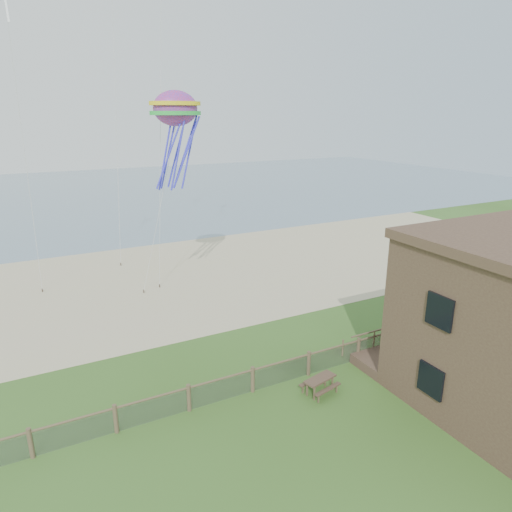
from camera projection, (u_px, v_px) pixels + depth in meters
name	position (u px, v px, depth m)	size (l,w,h in m)	color
ground	(333.00, 482.00, 15.50)	(160.00, 160.00, 0.00)	#33541C
sand_beach	(156.00, 281.00, 34.14)	(72.00, 20.00, 0.02)	tan
ocean	(79.00, 194.00, 71.44)	(160.00, 68.00, 0.02)	slate
chainlink_fence	(253.00, 381.00, 20.42)	(36.20, 0.20, 1.25)	#493929
motel_deck	(468.00, 334.00, 25.38)	(15.00, 2.00, 0.50)	brown
picnic_table	(320.00, 386.00, 20.40)	(1.54, 1.16, 0.65)	brown
octopus_kite	(177.00, 137.00, 27.12)	(3.07, 2.17, 6.32)	#FB272F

